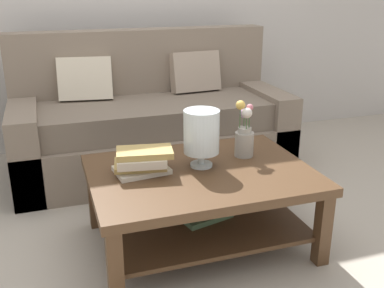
% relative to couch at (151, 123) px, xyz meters
% --- Properties ---
extents(ground_plane, '(10.00, 10.00, 0.00)m').
position_rel_couch_xyz_m(ground_plane, '(-0.04, -0.93, -0.36)').
color(ground_plane, '#ADA393').
extents(couch, '(2.07, 0.90, 1.06)m').
position_rel_couch_xyz_m(couch, '(0.00, 0.00, 0.00)').
color(couch, '#7A6B5B').
rests_on(couch, ground).
extents(coffee_table, '(1.19, 0.88, 0.45)m').
position_rel_couch_xyz_m(coffee_table, '(-0.01, -1.21, -0.03)').
color(coffee_table, '#4C331E').
rests_on(coffee_table, ground).
extents(book_stack_main, '(0.33, 0.26, 0.13)m').
position_rel_couch_xyz_m(book_stack_main, '(-0.32, -1.14, 0.15)').
color(book_stack_main, beige).
rests_on(book_stack_main, coffee_table).
extents(glass_hurricane_vase, '(0.20, 0.20, 0.32)m').
position_rel_couch_xyz_m(glass_hurricane_vase, '(0.01, -1.15, 0.28)').
color(glass_hurricane_vase, silver).
rests_on(glass_hurricane_vase, coffee_table).
extents(flower_pitcher, '(0.11, 0.11, 0.33)m').
position_rel_couch_xyz_m(flower_pitcher, '(0.30, -1.08, 0.21)').
color(flower_pitcher, '#9E998E').
rests_on(flower_pitcher, coffee_table).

